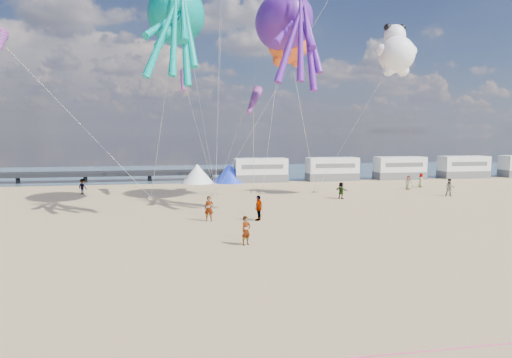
# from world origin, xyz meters

# --- Properties ---
(ground) EXTENTS (120.00, 120.00, 0.00)m
(ground) POSITION_xyz_m (0.00, 0.00, 0.00)
(ground) COLOR tan
(ground) RESTS_ON ground
(water) EXTENTS (120.00, 120.00, 0.00)m
(water) POSITION_xyz_m (0.00, 55.00, 0.02)
(water) COLOR #3B5E72
(water) RESTS_ON ground
(motorhome_0) EXTENTS (6.60, 2.50, 3.00)m
(motorhome_0) POSITION_xyz_m (6.00, 40.00, 1.50)
(motorhome_0) COLOR silver
(motorhome_0) RESTS_ON ground
(motorhome_1) EXTENTS (6.60, 2.50, 3.00)m
(motorhome_1) POSITION_xyz_m (15.50, 40.00, 1.50)
(motorhome_1) COLOR silver
(motorhome_1) RESTS_ON ground
(motorhome_2) EXTENTS (6.60, 2.50, 3.00)m
(motorhome_2) POSITION_xyz_m (25.00, 40.00, 1.50)
(motorhome_2) COLOR silver
(motorhome_2) RESTS_ON ground
(motorhome_3) EXTENTS (6.60, 2.50, 3.00)m
(motorhome_3) POSITION_xyz_m (34.50, 40.00, 1.50)
(motorhome_3) COLOR silver
(motorhome_3) RESTS_ON ground
(tent_white) EXTENTS (4.00, 4.00, 2.40)m
(tent_white) POSITION_xyz_m (-2.00, 40.00, 1.20)
(tent_white) COLOR white
(tent_white) RESTS_ON ground
(tent_blue) EXTENTS (4.00, 4.00, 2.40)m
(tent_blue) POSITION_xyz_m (2.00, 40.00, 1.20)
(tent_blue) COLOR #1933CC
(tent_blue) RESTS_ON ground
(rope_line) EXTENTS (34.00, 0.03, 0.03)m
(rope_line) POSITION_xyz_m (0.00, -5.00, 0.02)
(rope_line) COLOR #F2338C
(rope_line) RESTS_ON ground
(standing_person) EXTENTS (0.72, 0.66, 1.66)m
(standing_person) POSITION_xyz_m (-0.83, 8.35, 0.83)
(standing_person) COLOR tan
(standing_person) RESTS_ON ground
(beachgoer_0) EXTENTS (0.69, 0.68, 1.60)m
(beachgoer_0) POSITION_xyz_m (23.11, 31.24, 0.80)
(beachgoer_0) COLOR #7F6659
(beachgoer_0) RESTS_ON ground
(beachgoer_1) EXTENTS (1.02, 0.89, 1.76)m
(beachgoer_1) POSITION_xyz_m (21.98, 23.95, 0.88)
(beachgoer_1) COLOR #7F6659
(beachgoer_1) RESTS_ON ground
(beachgoer_2) EXTENTS (0.98, 0.95, 1.60)m
(beachgoer_2) POSITION_xyz_m (-14.04, 31.88, 0.80)
(beachgoer_2) COLOR #7F6659
(beachgoer_2) RESTS_ON ground
(beachgoer_3) EXTENTS (1.22, 1.37, 1.84)m
(beachgoer_3) POSITION_xyz_m (1.17, 15.24, 0.92)
(beachgoer_3) COLOR #7F6659
(beachgoer_3) RESTS_ON ground
(beachgoer_4) EXTENTS (0.77, 1.01, 1.59)m
(beachgoer_4) POSITION_xyz_m (10.84, 24.31, 0.80)
(beachgoer_4) COLOR #7F6659
(beachgoer_4) RESTS_ON ground
(beachgoer_5) EXTENTS (1.74, 0.83, 1.80)m
(beachgoer_5) POSITION_xyz_m (-2.37, 15.66, 0.90)
(beachgoer_5) COLOR #7F6659
(beachgoer_5) RESTS_ON ground
(beachgoer_6) EXTENTS (0.68, 0.60, 1.56)m
(beachgoer_6) POSITION_xyz_m (20.51, 29.33, 0.78)
(beachgoer_6) COLOR #7F6659
(beachgoer_6) RESTS_ON ground
(sandbag_a) EXTENTS (0.50, 0.35, 0.22)m
(sandbag_a) POSITION_xyz_m (-7.01, 27.31, 0.11)
(sandbag_a) COLOR gray
(sandbag_a) RESTS_ON ground
(sandbag_b) EXTENTS (0.50, 0.35, 0.22)m
(sandbag_b) POSITION_xyz_m (4.00, 28.44, 0.11)
(sandbag_b) COLOR gray
(sandbag_b) RESTS_ON ground
(sandbag_c) EXTENTS (0.50, 0.35, 0.22)m
(sandbag_c) POSITION_xyz_m (9.73, 28.68, 0.11)
(sandbag_c) COLOR gray
(sandbag_c) RESTS_ON ground
(sandbag_d) EXTENTS (0.50, 0.35, 0.22)m
(sandbag_d) POSITION_xyz_m (3.30, 29.61, 0.11)
(sandbag_d) COLOR gray
(sandbag_d) RESTS_ON ground
(sandbag_e) EXTENTS (0.50, 0.35, 0.22)m
(sandbag_e) POSITION_xyz_m (-0.72, 29.10, 0.11)
(sandbag_e) COLOR gray
(sandbag_e) RESTS_ON ground
(kite_octopus_teal) EXTENTS (6.80, 10.54, 11.14)m
(kite_octopus_teal) POSITION_xyz_m (-4.39, 22.51, 15.89)
(kite_octopus_teal) COLOR #009184
(kite_octopus_purple) EXTENTS (6.44, 10.73, 11.45)m
(kite_octopus_purple) POSITION_xyz_m (4.87, 23.31, 15.92)
(kite_octopus_purple) COLOR #52188D
(kite_panda) EXTENTS (4.28, 4.06, 5.73)m
(kite_panda) POSITION_xyz_m (15.66, 23.49, 13.47)
(kite_panda) COLOR white
(kite_teddy_orange) EXTENTS (5.09, 4.85, 6.58)m
(kite_teddy_orange) POSITION_xyz_m (5.62, 24.51, 14.47)
(kite_teddy_orange) COLOR #FE561A
(windsock_left) EXTENTS (2.69, 6.03, 5.96)m
(windsock_left) POSITION_xyz_m (-17.63, 21.72, 13.23)
(windsock_left) COLOR red
(windsock_mid) EXTENTS (2.88, 5.80, 5.80)m
(windsock_mid) POSITION_xyz_m (2.84, 27.15, 9.30)
(windsock_mid) COLOR red
(windsock_right) EXTENTS (1.20, 4.61, 4.56)m
(windsock_right) POSITION_xyz_m (-3.72, 27.90, 11.18)
(windsock_right) COLOR red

